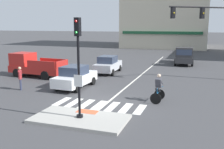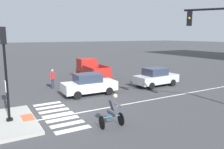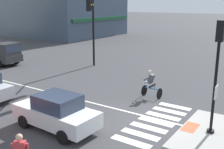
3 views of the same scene
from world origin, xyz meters
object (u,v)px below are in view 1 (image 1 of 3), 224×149
(cyclist, at_px, (158,88))
(pickup_truck_charcoal_eastbound_distant, at_px, (184,56))
(car_silver_westbound_far, at_px, (108,64))
(pickup_truck_red_cross_left, at_px, (34,66))
(traffic_light_mast, at_px, (216,28))
(pedestrian_at_curb_left, at_px, (20,76))
(signal_pole, at_px, (78,59))
(car_white_westbound_near, at_px, (75,77))

(cyclist, bearing_deg, pickup_truck_charcoal_eastbound_distant, 88.17)
(car_silver_westbound_far, height_order, pickup_truck_red_cross_left, pickup_truck_red_cross_left)
(traffic_light_mast, relative_size, pedestrian_at_curb_left, 3.66)
(signal_pole, distance_m, pickup_truck_red_cross_left, 12.43)
(traffic_light_mast, height_order, pickup_truck_red_cross_left, traffic_light_mast)
(pedestrian_at_curb_left, bearing_deg, car_silver_westbound_far, 66.37)
(car_white_westbound_near, bearing_deg, cyclist, -14.09)
(car_white_westbound_near, distance_m, cyclist, 6.52)
(car_white_westbound_near, distance_m, pickup_truck_charcoal_eastbound_distant, 15.77)
(car_silver_westbound_far, distance_m, car_white_westbound_near, 6.44)
(traffic_light_mast, bearing_deg, pickup_truck_red_cross_left, -169.60)
(pickup_truck_red_cross_left, bearing_deg, car_silver_westbound_far, 33.26)
(traffic_light_mast, xyz_separation_m, pickup_truck_red_cross_left, (-15.11, -2.77, -3.36))
(car_silver_westbound_far, distance_m, cyclist, 10.06)
(signal_pole, relative_size, pickup_truck_charcoal_eastbound_distant, 0.92)
(signal_pole, distance_m, car_white_westbound_near, 7.13)
(traffic_light_mast, relative_size, car_white_westbound_near, 1.47)
(traffic_light_mast, height_order, pedestrian_at_curb_left, traffic_light_mast)
(car_white_westbound_near, distance_m, pickup_truck_red_cross_left, 6.09)
(pickup_truck_charcoal_eastbound_distant, bearing_deg, traffic_light_mast, -72.18)
(signal_pole, relative_size, car_white_westbound_near, 1.14)
(pickup_truck_charcoal_eastbound_distant, distance_m, pickup_truck_red_cross_left, 16.85)
(pickup_truck_charcoal_eastbound_distant, height_order, pedestrian_at_curb_left, pickup_truck_charcoal_eastbound_distant)
(pickup_truck_charcoal_eastbound_distant, distance_m, pedestrian_at_curb_left, 19.03)
(car_silver_westbound_far, relative_size, pickup_truck_charcoal_eastbound_distant, 0.80)
(signal_pole, height_order, car_white_westbound_near, signal_pole)
(cyclist, height_order, pedestrian_at_curb_left, cyclist)
(pickup_truck_red_cross_left, bearing_deg, car_white_westbound_near, -26.16)
(car_white_westbound_near, relative_size, cyclist, 2.47)
(pickup_truck_red_cross_left, bearing_deg, traffic_light_mast, 10.40)
(pickup_truck_charcoal_eastbound_distant, xyz_separation_m, pickup_truck_red_cross_left, (-12.29, -11.53, 0.00))
(car_white_westbound_near, height_order, pickup_truck_charcoal_eastbound_distant, pickup_truck_charcoal_eastbound_distant)
(traffic_light_mast, height_order, car_silver_westbound_far, traffic_light_mast)
(pickup_truck_red_cross_left, height_order, cyclist, pickup_truck_red_cross_left)
(car_white_westbound_near, bearing_deg, pickup_truck_charcoal_eastbound_distant, 64.35)
(signal_pole, bearing_deg, car_white_westbound_near, 118.43)
(car_silver_westbound_far, bearing_deg, pickup_truck_red_cross_left, -146.74)
(traffic_light_mast, xyz_separation_m, car_silver_westbound_far, (-9.38, 0.98, -3.53))
(pickup_truck_charcoal_eastbound_distant, bearing_deg, pedestrian_at_curb_left, -122.40)
(car_silver_westbound_far, xyz_separation_m, car_white_westbound_near, (-0.26, -6.44, 0.00))
(signal_pole, relative_size, car_silver_westbound_far, 1.14)
(signal_pole, height_order, cyclist, signal_pole)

